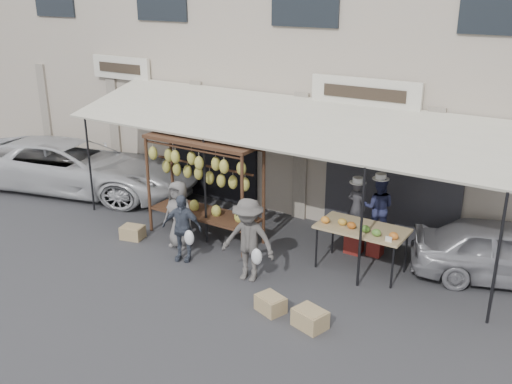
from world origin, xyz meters
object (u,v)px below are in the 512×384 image
Objects in this scene: vendor_left at (356,207)px; customer_left at (179,214)px; crate_near_a at (271,304)px; produce_table at (361,229)px; banana_rack at (202,170)px; crate_near_b at (310,319)px; crate_far at (133,232)px; customer_right at (248,240)px; van at (70,154)px; vendor_right at (378,208)px; customer_mid at (182,228)px; sedan at (507,252)px.

vendor_left reaches higher than customer_left.
produce_table is at bearing 72.82° from crate_near_a.
banana_rack reaches higher than crate_near_b.
banana_rack is 5.50× the size of crate_far.
crate_near_a is at bearing -47.55° from customer_right.
banana_rack is 3.30m from vendor_left.
vendor_left is 0.23× the size of van.
crate_near_a is 8.17m from van.
banana_rack is 1.79× the size of customer_left.
vendor_right reaches higher than vendor_left.
crate_far is at bearing 32.92° from vendor_left.
customer_mid is 6.20m from sedan.
sedan is (2.33, 3.37, 0.43)m from crate_near_b.
customer_right reaches higher than crate_far.
crate_near_b is (3.75, -1.24, -0.57)m from customer_left.
banana_rack is at bearing 140.80° from customer_right.
produce_table is at bearing 6.38° from banana_rack.
customer_right is (-1.21, -2.16, -0.21)m from vendor_left.
customer_mid is 3.44m from crate_near_b.
produce_table is at bearing 15.06° from crate_far.
customer_mid is (-3.20, -1.47, -0.18)m from produce_table.
sedan is (6.09, 2.13, -0.15)m from customer_left.
produce_table is at bearing -105.70° from van.
crate_near_a and crate_far have the same top height.
customer_mid is 5.51m from van.
van is at bearing 163.96° from crate_near_b.
customer_right is 4.81m from sedan.
crate_near_b is at bearing -21.76° from customer_left.
crate_near_b is at bearing -87.27° from produce_table.
vendor_left is 2.33× the size of crate_far.
banana_rack is at bearing -111.11° from van.
produce_table reaches higher than crate_near_b.
vendor_right is 0.38× the size of sedan.
crate_near_a is at bearing -35.81° from customer_mid.
vendor_left is 0.68× the size of customer_right.
produce_table is at bearing 92.73° from crate_near_b.
produce_table is at bearing 4.98° from customer_mid.
crate_near_a is at bearing -107.18° from produce_table.
crate_near_b is at bearing -27.51° from banana_rack.
crate_near_b is at bearing -4.50° from crate_near_a.
vendor_left is 2.92m from sedan.
crate_near_a is at bearing -32.82° from banana_rack.
vendor_left is 3.67m from customer_left.
vendor_right is 0.88× the size of customer_left.
customer_mid is 2.68m from crate_near_a.
produce_table is 0.83m from vendor_left.
vendor_left is (-0.41, 0.70, 0.14)m from produce_table.
crate_near_a is 0.10× the size of van.
banana_rack is at bearing 34.67° from crate_far.
van reaches higher than crate_far.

